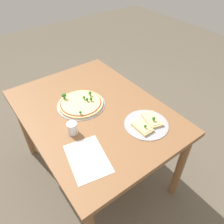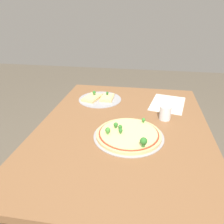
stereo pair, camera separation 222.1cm
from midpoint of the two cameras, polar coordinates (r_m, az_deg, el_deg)
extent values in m
plane|color=brown|center=(1.62, -25.79, -59.30)|extent=(8.00, 8.00, 0.00)
cube|color=brown|center=(0.92, -40.74, -52.97)|extent=(1.27, 0.94, 0.04)
cylinder|color=brown|center=(1.55, -30.18, -30.57)|extent=(0.06, 0.06, 0.72)
cylinder|color=brown|center=(1.35, 7.62, -39.06)|extent=(0.06, 0.06, 0.72)
cylinder|color=#A3A3A8|center=(0.89, -46.95, -58.76)|extent=(0.36, 0.36, 0.00)
cylinder|color=#E5C17F|center=(0.88, -47.31, -58.64)|extent=(0.33, 0.33, 0.01)
cylinder|color=#B73823|center=(0.87, -47.64, -58.53)|extent=(0.31, 0.31, 0.00)
cylinder|color=#F4DB8E|center=(0.87, -47.76, -58.48)|extent=(0.29, 0.29, 0.00)
sphere|color=#337A2D|center=(0.88, -50.28, -53.30)|extent=(0.02, 0.02, 0.02)
cylinder|color=#3F8136|center=(0.89, -49.71, -53.61)|extent=(0.01, 0.01, 0.01)
sphere|color=#337A2D|center=(0.87, -52.60, -57.12)|extent=(0.02, 0.02, 0.02)
cylinder|color=#3F8136|center=(0.88, -52.03, -57.35)|extent=(0.01, 0.01, 0.01)
sphere|color=#337A2D|center=(0.87, -50.07, -55.20)|extent=(0.02, 0.02, 0.02)
cylinder|color=#3F8136|center=(0.88, -49.52, -55.45)|extent=(0.01, 0.01, 0.01)
sphere|color=#337A2D|center=(0.84, -57.22, -66.60)|extent=(0.03, 0.03, 0.03)
cylinder|color=#3F8136|center=(0.86, -55.79, -66.80)|extent=(0.02, 0.02, 0.02)
sphere|color=#3D8933|center=(0.82, -32.69, -55.79)|extent=(0.02, 0.02, 0.02)
cylinder|color=#488E3A|center=(0.83, -32.30, -55.97)|extent=(0.01, 0.01, 0.01)
sphere|color=#479338|center=(0.90, -57.71, -54.16)|extent=(0.03, 0.03, 0.03)
cylinder|color=#51973E|center=(0.91, -57.00, -54.52)|extent=(0.01, 0.01, 0.01)
cylinder|color=#A3A3A8|center=(1.06, -34.14, -31.09)|extent=(0.30, 0.30, 0.00)
cube|color=#E5C17F|center=(1.08, -36.90, -29.65)|extent=(0.18, 0.14, 0.02)
cube|color=#F4DB8E|center=(1.07, -37.06, -29.33)|extent=(0.15, 0.11, 0.00)
sphere|color=#337A2D|center=(1.06, -36.17, -28.03)|extent=(0.02, 0.02, 0.02)
cylinder|color=#3F8136|center=(1.07, -35.93, -28.54)|extent=(0.01, 0.01, 0.01)
cube|color=#E5C17F|center=(1.03, -31.38, -31.32)|extent=(0.14, 0.09, 0.02)
cube|color=#F4DB8E|center=(1.02, -31.53, -31.00)|extent=(0.12, 0.07, 0.00)
sphere|color=#286B23|center=(1.01, -31.10, -29.50)|extent=(0.02, 0.02, 0.02)
cylinder|color=#37742D|center=(1.02, -30.92, -29.90)|extent=(0.01, 0.01, 0.01)
cylinder|color=white|center=(0.80, -13.48, -53.24)|extent=(0.07, 0.07, 0.08)
cube|color=silver|center=(0.90, -3.51, -40.17)|extent=(0.34, 0.27, 0.00)
camera|label=1|loc=(1.11, 27.65, 34.97)|focal=35.00mm
camera|label=2|loc=(1.11, -152.35, -34.97)|focal=35.00mm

